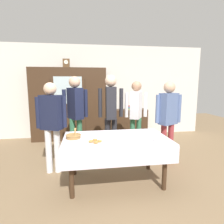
# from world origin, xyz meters

# --- Properties ---
(ground_plane) EXTENTS (12.00, 12.00, 0.00)m
(ground_plane) POSITION_xyz_m (0.00, 0.00, 0.00)
(ground_plane) COLOR #846B4C
(ground_plane) RESTS_ON ground
(back_wall) EXTENTS (6.40, 0.10, 2.70)m
(back_wall) POSITION_xyz_m (0.00, 2.65, 1.35)
(back_wall) COLOR silver
(back_wall) RESTS_ON ground
(dining_table) EXTENTS (1.65, 0.98, 0.74)m
(dining_table) POSITION_xyz_m (0.00, -0.23, 0.64)
(dining_table) COLOR #3D2819
(dining_table) RESTS_ON ground
(wall_cabinet) EXTENTS (2.06, 0.46, 2.02)m
(wall_cabinet) POSITION_xyz_m (-0.90, 2.35, 1.01)
(wall_cabinet) COLOR #3D2819
(wall_cabinet) RESTS_ON ground
(mantel_clock) EXTENTS (0.18, 0.11, 0.24)m
(mantel_clock) POSITION_xyz_m (-0.94, 2.35, 2.14)
(mantel_clock) COLOR brown
(mantel_clock) RESTS_ON wall_cabinet
(bookshelf_low) EXTENTS (1.12, 0.35, 0.82)m
(bookshelf_low) POSITION_xyz_m (0.84, 2.41, 0.41)
(bookshelf_low) COLOR #3D2819
(bookshelf_low) RESTS_ON ground
(book_stack) EXTENTS (0.16, 0.21, 0.11)m
(book_stack) POSITION_xyz_m (0.84, 2.41, 0.87)
(book_stack) COLOR #B29333
(book_stack) RESTS_ON bookshelf_low
(tea_cup_far_right) EXTENTS (0.13, 0.13, 0.06)m
(tea_cup_far_right) POSITION_xyz_m (0.13, -0.28, 0.77)
(tea_cup_far_right) COLOR white
(tea_cup_far_right) RESTS_ON dining_table
(tea_cup_center) EXTENTS (0.13, 0.13, 0.06)m
(tea_cup_center) POSITION_xyz_m (0.55, -0.52, 0.77)
(tea_cup_center) COLOR white
(tea_cup_center) RESTS_ON dining_table
(tea_cup_near_right) EXTENTS (0.13, 0.13, 0.06)m
(tea_cup_near_right) POSITION_xyz_m (-0.18, -0.05, 0.77)
(tea_cup_near_right) COLOR white
(tea_cup_near_right) RESTS_ON dining_table
(bread_basket) EXTENTS (0.24, 0.24, 0.16)m
(bread_basket) POSITION_xyz_m (-0.66, -0.14, 0.78)
(bread_basket) COLOR #9E7542
(bread_basket) RESTS_ON dining_table
(pastry_plate) EXTENTS (0.28, 0.28, 0.05)m
(pastry_plate) POSITION_xyz_m (-0.34, -0.43, 0.76)
(pastry_plate) COLOR white
(pastry_plate) RESTS_ON dining_table
(spoon_far_right) EXTENTS (0.12, 0.02, 0.01)m
(spoon_far_right) POSITION_xyz_m (0.33, -0.46, 0.75)
(spoon_far_right) COLOR silver
(spoon_far_right) RESTS_ON dining_table
(spoon_center) EXTENTS (0.12, 0.02, 0.01)m
(spoon_center) POSITION_xyz_m (0.03, 0.07, 0.75)
(spoon_center) COLOR silver
(spoon_center) RESTS_ON dining_table
(spoon_far_left) EXTENTS (0.12, 0.02, 0.01)m
(spoon_far_left) POSITION_xyz_m (0.06, -0.48, 0.75)
(spoon_far_left) COLOR silver
(spoon_far_left) RESTS_ON dining_table
(person_near_right_end) EXTENTS (0.52, 0.33, 1.61)m
(person_near_right_end) POSITION_xyz_m (-1.05, 0.29, 0.98)
(person_near_right_end) COLOR silver
(person_near_right_end) RESTS_ON ground
(person_beside_shelf) EXTENTS (0.52, 0.37, 1.76)m
(person_beside_shelf) POSITION_xyz_m (0.06, 0.77, 1.08)
(person_beside_shelf) COLOR #232328
(person_beside_shelf) RESTS_ON ground
(person_behind_table_left) EXTENTS (0.52, 0.41, 1.74)m
(person_behind_table_left) POSITION_xyz_m (-0.67, 0.91, 1.07)
(person_behind_table_left) COLOR #33704C
(person_behind_table_left) RESTS_ON ground
(person_by_cabinet) EXTENTS (0.52, 0.34, 1.63)m
(person_by_cabinet) POSITION_xyz_m (1.13, 0.34, 0.99)
(person_by_cabinet) COLOR #933338
(person_by_cabinet) RESTS_ON ground
(person_behind_table_right) EXTENTS (0.52, 0.41, 1.64)m
(person_behind_table_right) POSITION_xyz_m (0.67, 1.01, 1.00)
(person_behind_table_right) COLOR #33704C
(person_behind_table_right) RESTS_ON ground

